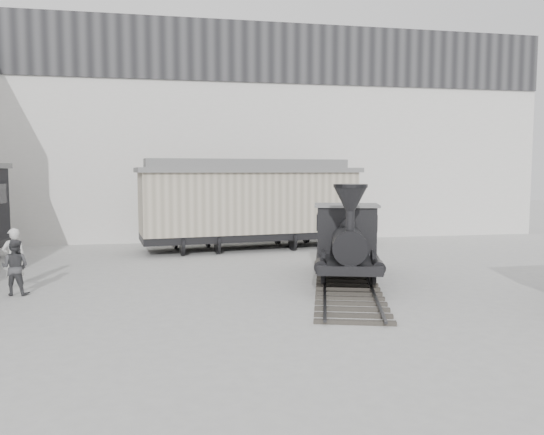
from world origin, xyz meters
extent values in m
plane|color=#9E9E9B|center=(0.00, 0.00, 0.00)|extent=(90.00, 90.00, 0.00)
cube|color=silver|center=(0.00, 15.00, 5.50)|extent=(34.00, 2.40, 11.00)
cube|color=#232326|center=(0.00, 13.75, 9.50)|extent=(34.00, 0.12, 3.00)
cube|color=#292421|center=(2.30, 2.50, 0.08)|extent=(4.31, 8.98, 0.15)
cube|color=#2D2D30|center=(1.63, 2.70, 0.12)|extent=(2.55, 8.47, 0.06)
cube|color=#2D2D30|center=(2.96, 2.31, 0.12)|extent=(2.55, 8.47, 0.06)
cylinder|color=black|center=(1.45, 2.25, 0.68)|extent=(0.41, 1.04, 1.05)
cylinder|color=black|center=(2.88, 1.84, 0.68)|extent=(0.41, 1.04, 1.05)
cylinder|color=black|center=(1.79, 3.45, 0.68)|extent=(0.41, 1.04, 1.05)
cylinder|color=black|center=(3.23, 3.03, 0.68)|extent=(0.41, 1.04, 1.05)
cube|color=black|center=(2.34, 2.64, 0.79)|extent=(2.80, 3.84, 0.27)
cylinder|color=black|center=(2.15, 2.00, 1.41)|extent=(1.54, 2.38, 0.96)
cylinder|color=black|center=(1.91, 1.17, 2.15)|extent=(0.31, 0.31, 0.57)
cone|color=black|center=(1.91, 1.17, 2.77)|extent=(1.14, 1.14, 0.67)
sphere|color=black|center=(2.26, 2.37, 1.87)|extent=(0.50, 0.50, 0.50)
cube|color=black|center=(2.58, 3.47, 1.67)|extent=(2.15, 1.76, 1.48)
cube|color=slate|center=(2.58, 3.47, 2.45)|extent=(2.39, 2.00, 0.08)
cube|color=black|center=(3.06, 5.12, 1.14)|extent=(2.19, 2.32, 0.86)
cylinder|color=black|center=(-2.00, 10.60, 0.43)|extent=(2.25, 1.13, 0.86)
cylinder|color=black|center=(2.91, 11.23, 0.43)|extent=(2.25, 1.13, 0.86)
cube|color=black|center=(0.46, 10.91, 0.65)|extent=(9.95, 3.92, 0.32)
cube|color=gray|center=(0.46, 10.91, 2.15)|extent=(9.97, 4.02, 2.69)
cube|color=slate|center=(0.46, 10.91, 3.61)|extent=(10.33, 4.39, 0.22)
cube|color=slate|center=(0.46, 10.91, 3.91)|extent=(9.35, 2.47, 0.39)
imported|color=silver|center=(-7.80, 4.29, 0.91)|extent=(0.79, 0.71, 1.82)
imported|color=#414144|center=(-7.47, 3.16, 0.81)|extent=(0.88, 0.75, 1.62)
camera|label=1|loc=(-3.01, -12.97, 3.55)|focal=35.00mm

